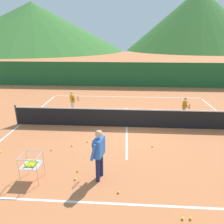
# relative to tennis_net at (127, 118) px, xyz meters

# --- Properties ---
(ground_plane) EXTENTS (120.00, 120.00, 0.00)m
(ground_plane) POSITION_rel_tennis_net_xyz_m (0.00, 0.00, -0.50)
(ground_plane) COLOR #C67042
(line_baseline_near) EXTENTS (11.16, 0.08, 0.01)m
(line_baseline_near) POSITION_rel_tennis_net_xyz_m (0.00, -5.28, -0.50)
(line_baseline_near) COLOR white
(line_baseline_near) RESTS_ON ground
(line_baseline_far) EXTENTS (11.16, 0.08, 0.01)m
(line_baseline_far) POSITION_rel_tennis_net_xyz_m (0.00, 5.73, -0.50)
(line_baseline_far) COLOR white
(line_baseline_far) RESTS_ON ground
(line_sideline_west) EXTENTS (0.08, 11.02, 0.01)m
(line_sideline_west) POSITION_rel_tennis_net_xyz_m (-5.58, 0.00, -0.50)
(line_sideline_west) COLOR white
(line_sideline_west) RESTS_ON ground
(line_service_center) EXTENTS (0.08, 6.13, 0.01)m
(line_service_center) POSITION_rel_tennis_net_xyz_m (0.00, 0.00, -0.50)
(line_service_center) COLOR white
(line_service_center) RESTS_ON ground
(tennis_net) EXTENTS (11.53, 0.08, 1.05)m
(tennis_net) POSITION_rel_tennis_net_xyz_m (0.00, 0.00, 0.00)
(tennis_net) COLOR #333338
(tennis_net) RESTS_ON ground
(instructor) EXTENTS (0.44, 0.83, 1.71)m
(instructor) POSITION_rel_tennis_net_xyz_m (-0.89, -4.18, 0.52)
(instructor) COLOR #191E4C
(instructor) RESTS_ON ground
(student_0) EXTENTS (0.63, 0.49, 1.23)m
(student_0) POSITION_rel_tennis_net_xyz_m (-3.32, 2.26, 0.24)
(student_0) COLOR silver
(student_0) RESTS_ON ground
(student_1) EXTENTS (0.40, 0.68, 1.22)m
(student_1) POSITION_rel_tennis_net_xyz_m (3.21, 1.44, 0.23)
(student_1) COLOR black
(student_1) RESTS_ON ground
(ball_cart) EXTENTS (0.58, 0.58, 0.90)m
(ball_cart) POSITION_rel_tennis_net_xyz_m (-3.00, -4.40, 0.08)
(ball_cart) COLOR #B7B7BC
(ball_cart) RESTS_ON ground
(tennis_ball_0) EXTENTS (0.07, 0.07, 0.07)m
(tennis_ball_0) POSITION_rel_tennis_net_xyz_m (-2.29, -2.18, -0.47)
(tennis_ball_0) COLOR yellow
(tennis_ball_0) RESTS_ON ground
(tennis_ball_1) EXTENTS (0.07, 0.07, 0.07)m
(tennis_ball_1) POSITION_rel_tennis_net_xyz_m (-1.67, -3.91, -0.47)
(tennis_ball_1) COLOR yellow
(tennis_ball_1) RESTS_ON ground
(tennis_ball_2) EXTENTS (0.07, 0.07, 0.07)m
(tennis_ball_2) POSITION_rel_tennis_net_xyz_m (1.59, -5.69, -0.47)
(tennis_ball_2) COLOR yellow
(tennis_ball_2) RESTS_ON ground
(tennis_ball_3) EXTENTS (0.07, 0.07, 0.07)m
(tennis_ball_3) POSITION_rel_tennis_net_xyz_m (-1.65, -4.34, -0.47)
(tennis_ball_3) COLOR yellow
(tennis_ball_3) RESTS_ON ground
(tennis_ball_4) EXTENTS (0.07, 0.07, 0.07)m
(tennis_ball_4) POSITION_rel_tennis_net_xyz_m (-0.25, -4.86, -0.47)
(tennis_ball_4) COLOR yellow
(tennis_ball_4) RESTS_ON ground
(tennis_ball_5) EXTENTS (0.07, 0.07, 0.07)m
(tennis_ball_5) POSITION_rel_tennis_net_xyz_m (-5.01, -2.85, -0.47)
(tennis_ball_5) COLOR yellow
(tennis_ball_5) RESTS_ON ground
(tennis_ball_6) EXTENTS (0.07, 0.07, 0.07)m
(tennis_ball_6) POSITION_rel_tennis_net_xyz_m (1.07, -2.02, -0.47)
(tennis_ball_6) COLOR yellow
(tennis_ball_6) RESTS_ON ground
(tennis_ball_7) EXTENTS (0.07, 0.07, 0.07)m
(tennis_ball_7) POSITION_rel_tennis_net_xyz_m (-3.05, -2.56, -0.47)
(tennis_ball_7) COLOR yellow
(tennis_ball_7) RESTS_ON ground
(tennis_ball_8) EXTENTS (0.07, 0.07, 0.07)m
(tennis_ball_8) POSITION_rel_tennis_net_xyz_m (-0.60, -0.62, -0.47)
(tennis_ball_8) COLOR yellow
(tennis_ball_8) RESTS_ON ground
(tennis_ball_9) EXTENTS (0.07, 0.07, 0.07)m
(tennis_ball_9) POSITION_rel_tennis_net_xyz_m (1.39, -5.70, -0.47)
(tennis_ball_9) COLOR yellow
(tennis_ball_9) RESTS_ON ground
(tennis_ball_10) EXTENTS (0.07, 0.07, 0.07)m
(tennis_ball_10) POSITION_rel_tennis_net_xyz_m (-1.70, -1.75, -0.47)
(tennis_ball_10) COLOR yellow
(tennis_ball_10) RESTS_ON ground
(windscreen_fence) EXTENTS (24.56, 0.08, 2.22)m
(windscreen_fence) POSITION_rel_tennis_net_xyz_m (0.00, 9.30, 0.61)
(windscreen_fence) COLOR #1E5B2D
(windscreen_fence) RESTS_ON ground
(hill_0) EXTENTS (42.52, 42.52, 14.09)m
(hill_0) POSITION_rel_tennis_net_xyz_m (23.45, 71.74, 6.55)
(hill_0) COLOR #38702D
(hill_0) RESTS_ON ground
(hill_1) EXTENTS (45.56, 45.56, 19.17)m
(hill_1) POSITION_rel_tennis_net_xyz_m (22.92, 67.19, 9.09)
(hill_1) COLOR #38702D
(hill_1) RESTS_ON ground
(hill_2) EXTENTS (59.07, 59.07, 15.05)m
(hill_2) POSITION_rel_tennis_net_xyz_m (-30.77, 62.72, 7.03)
(hill_2) COLOR #38702D
(hill_2) RESTS_ON ground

